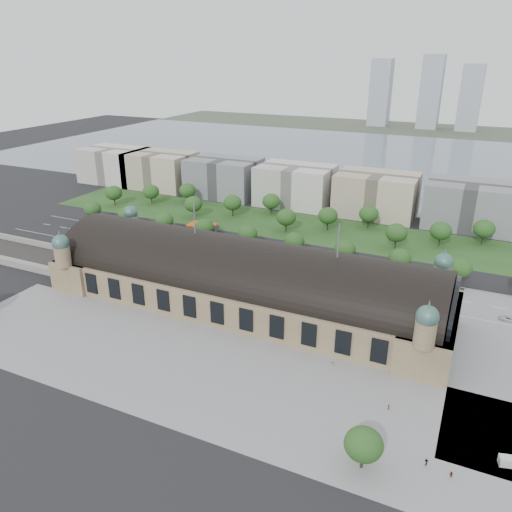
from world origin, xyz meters
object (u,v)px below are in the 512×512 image
at_px(parked_car_2, 153,259).
at_px(parked_car_4, 176,259).
at_px(traffic_car_6, 508,319).
at_px(bus_mid, 290,272).
at_px(traffic_car_1, 157,238).
at_px(parked_car_3, 167,262).
at_px(traffic_car_4, 316,279).
at_px(pedestrian_4, 426,463).
at_px(pedestrian_1, 389,407).
at_px(traffic_car_3, 241,255).
at_px(bus_east, 347,282).
at_px(pedestrian_3, 451,475).
at_px(parked_car_1, 145,257).
at_px(parked_car_6, 184,265).
at_px(parked_car_0, 149,254).
at_px(bus_west, 245,269).
at_px(parked_car_5, 188,262).
at_px(pedestrian_0, 332,364).
at_px(traffic_car_2, 183,253).
at_px(traffic_car_0, 72,229).
at_px(traffic_car_5, 373,275).
at_px(van_south, 510,462).
at_px(petrol_station, 207,226).

relative_size(parked_car_2, parked_car_4, 1.35).
xyz_separation_m(traffic_car_6, bus_mid, (-84.28, 3.11, 0.79)).
bearing_deg(traffic_car_1, parked_car_3, -141.01).
bearing_deg(traffic_car_4, pedestrian_4, 36.20).
relative_size(pedestrian_1, pedestrian_4, 0.87).
bearing_deg(traffic_car_3, bus_east, -106.96).
bearing_deg(traffic_car_1, pedestrian_3, -127.53).
xyz_separation_m(traffic_car_3, parked_car_1, (-38.84, -20.80, 0.03)).
height_order(traffic_car_4, bus_east, bus_east).
xyz_separation_m(parked_car_3, parked_car_6, (8.98, 0.46, 0.06)).
distance_m(parked_car_0, pedestrian_3, 161.59).
height_order(parked_car_0, parked_car_3, parked_car_0).
relative_size(bus_west, pedestrian_3, 6.30).
height_order(parked_car_2, parked_car_5, parked_car_2).
distance_m(parked_car_5, pedestrian_0, 96.18).
bearing_deg(parked_car_2, parked_car_5, 66.04).
bearing_deg(pedestrian_0, traffic_car_4, 120.68).
bearing_deg(traffic_car_6, traffic_car_3, -95.09).
distance_m(traffic_car_2, parked_car_3, 11.62).
bearing_deg(pedestrian_4, pedestrian_0, -115.16).
bearing_deg(traffic_car_0, parked_car_2, 81.37).
bearing_deg(traffic_car_4, parked_car_1, -79.03).
bearing_deg(bus_east, traffic_car_3, 82.44).
relative_size(traffic_car_3, parked_car_3, 1.22).
relative_size(traffic_car_0, parked_car_2, 0.68).
relative_size(parked_car_3, pedestrian_3, 2.15).
xyz_separation_m(parked_car_2, bus_east, (87.77, 11.00, 1.01)).
bearing_deg(parked_car_4, traffic_car_2, 159.54).
height_order(traffic_car_2, pedestrian_1, pedestrian_1).
distance_m(traffic_car_5, parked_car_5, 81.72).
height_order(parked_car_1, parked_car_3, parked_car_1).
bearing_deg(bus_mid, parked_car_4, 98.31).
relative_size(traffic_car_3, traffic_car_5, 1.02).
height_order(traffic_car_5, parked_car_2, parked_car_2).
xyz_separation_m(traffic_car_3, pedestrian_3, (101.26, -96.28, 0.21)).
height_order(bus_east, pedestrian_3, bus_east).
distance_m(traffic_car_3, bus_west, 17.73).
bearing_deg(traffic_car_5, parked_car_0, 100.80).
relative_size(traffic_car_3, parked_car_5, 0.82).
bearing_deg(van_south, parked_car_2, 141.54).
bearing_deg(traffic_car_5, petrol_station, 77.13).
height_order(petrol_station, parked_car_5, petrol_station).
relative_size(traffic_car_5, bus_mid, 0.39).
bearing_deg(parked_car_0, pedestrian_4, 38.14).
relative_size(traffic_car_3, pedestrian_1, 2.67).
xyz_separation_m(traffic_car_0, pedestrian_0, (163.71, -61.71, 0.17)).
distance_m(traffic_car_6, pedestrian_1, 72.26).
relative_size(traffic_car_2, pedestrian_0, 3.41).
bearing_deg(parked_car_5, pedestrian_1, 26.21).
bearing_deg(bus_east, parked_car_1, 99.61).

